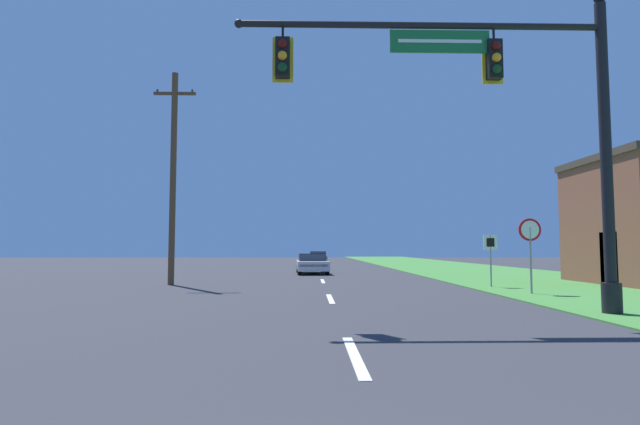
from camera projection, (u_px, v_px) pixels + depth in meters
The scene contains 8 objects.
grass_verge_right at pixel (486, 272), 31.37m from camera, with size 10.00×110.00×0.04m.
road_center_line at pixel (323, 281), 23.15m from camera, with size 0.16×34.80×0.01m.
signal_mast at pixel (514, 115), 11.85m from camera, with size 9.06×0.47×7.72m.
car_ahead at pixel (312, 264), 30.26m from camera, with size 2.02×4.58×1.19m.
far_car at pixel (318, 257), 51.06m from camera, with size 1.82×4.42×1.19m.
stop_sign at pixel (530, 239), 16.72m from camera, with size 0.76×0.07×2.50m.
route_sign_post at pixel (490, 249), 19.59m from camera, with size 0.55×0.06×2.03m.
utility_pole_near at pixel (173, 174), 21.31m from camera, with size 1.80×0.26×9.12m.
Camera 1 is at (-0.67, -1.31, 1.55)m, focal length 28.00 mm.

